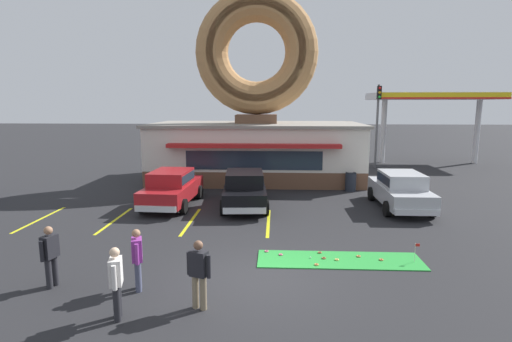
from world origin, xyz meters
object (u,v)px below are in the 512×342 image
at_px(pedestrian_hooded_kid, 137,257).
at_px(pedestrian_leather_jacket_man, 50,254).
at_px(car_silver, 400,189).
at_px(golf_ball, 310,257).
at_px(car_red, 172,186).
at_px(car_black, 245,188).
at_px(pedestrian_blue_sweater_man, 199,272).
at_px(trash_bin, 351,182).
at_px(traffic_light_pole, 378,115).
at_px(putting_flag_pin, 416,248).
at_px(pedestrian_clipboard_woman, 116,280).

relative_size(pedestrian_hooded_kid, pedestrian_leather_jacket_man, 0.99).
xyz_separation_m(car_silver, pedestrian_hooded_kid, (-8.71, -8.12, -0.03)).
distance_m(golf_ball, car_red, 8.24).
bearing_deg(car_red, pedestrian_hooded_kid, -81.15).
distance_m(car_black, pedestrian_blue_sweater_man, 8.87).
bearing_deg(pedestrian_hooded_kid, trash_bin, 58.02).
distance_m(car_black, pedestrian_hooded_kid, 8.28).
bearing_deg(traffic_light_pole, pedestrian_leather_jacket_man, -123.03).
distance_m(putting_flag_pin, traffic_light_pole, 17.96).
bearing_deg(car_silver, putting_flag_pin, -102.61).
xyz_separation_m(car_black, pedestrian_hooded_kid, (-1.97, -8.04, -0.03)).
distance_m(putting_flag_pin, pedestrian_blue_sweater_man, 6.39).
distance_m(golf_ball, traffic_light_pole, 18.65).
bearing_deg(trash_bin, car_red, -157.98).
xyz_separation_m(pedestrian_blue_sweater_man, trash_bin, (5.57, 12.39, -0.37)).
relative_size(pedestrian_hooded_kid, traffic_light_pole, 0.27).
distance_m(golf_ball, pedestrian_leather_jacket_man, 6.93).
relative_size(car_red, pedestrian_clipboard_woman, 2.94).
bearing_deg(car_black, traffic_light_pole, 53.49).
relative_size(car_black, trash_bin, 4.79).
distance_m(pedestrian_hooded_kid, trash_bin, 13.65).
height_order(putting_flag_pin, traffic_light_pole, traffic_light_pole).
bearing_deg(putting_flag_pin, car_black, 131.88).
xyz_separation_m(pedestrian_blue_sweater_man, pedestrian_hooded_kid, (-1.66, 0.82, -0.02)).
distance_m(car_black, trash_bin, 6.34).
relative_size(putting_flag_pin, car_black, 0.12).
bearing_deg(pedestrian_leather_jacket_man, car_silver, 36.51).
height_order(golf_ball, pedestrian_clipboard_woman, pedestrian_clipboard_woman).
bearing_deg(pedestrian_clipboard_woman, car_silver, 47.44).
xyz_separation_m(car_red, pedestrian_blue_sweater_man, (2.92, -8.96, -0.01)).
distance_m(golf_ball, trash_bin, 9.83).
relative_size(pedestrian_blue_sweater_man, trash_bin, 1.62).
bearing_deg(pedestrian_blue_sweater_man, putting_flag_pin, 26.75).
distance_m(pedestrian_blue_sweater_man, traffic_light_pole, 22.25).
bearing_deg(car_black, putting_flag_pin, -48.12).
height_order(golf_ball, car_silver, car_silver).
relative_size(car_black, pedestrian_hooded_kid, 3.03).
relative_size(car_black, traffic_light_pole, 0.81).
xyz_separation_m(golf_ball, putting_flag_pin, (2.99, -0.13, 0.39)).
bearing_deg(car_red, trash_bin, 22.02).
bearing_deg(pedestrian_clipboard_woman, putting_flag_pin, 24.78).
bearing_deg(car_silver, pedestrian_hooded_kid, -136.98).
relative_size(car_red, pedestrian_hooded_kid, 3.01).
bearing_deg(pedestrian_leather_jacket_man, traffic_light_pole, 56.97).
distance_m(car_silver, pedestrian_hooded_kid, 11.91).
height_order(pedestrian_blue_sweater_man, trash_bin, pedestrian_blue_sweater_man).
relative_size(pedestrian_blue_sweater_man, traffic_light_pole, 0.27).
height_order(pedestrian_hooded_kid, traffic_light_pole, traffic_light_pole).
bearing_deg(pedestrian_clipboard_woman, traffic_light_pole, 63.43).
distance_m(car_red, car_silver, 9.97).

